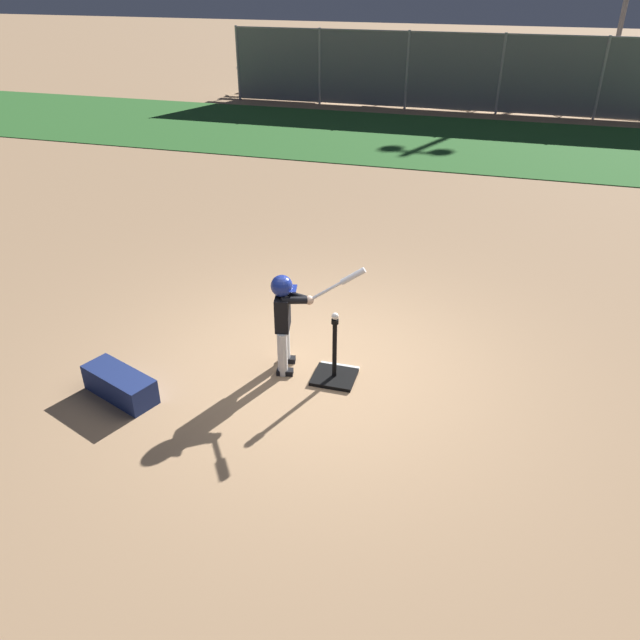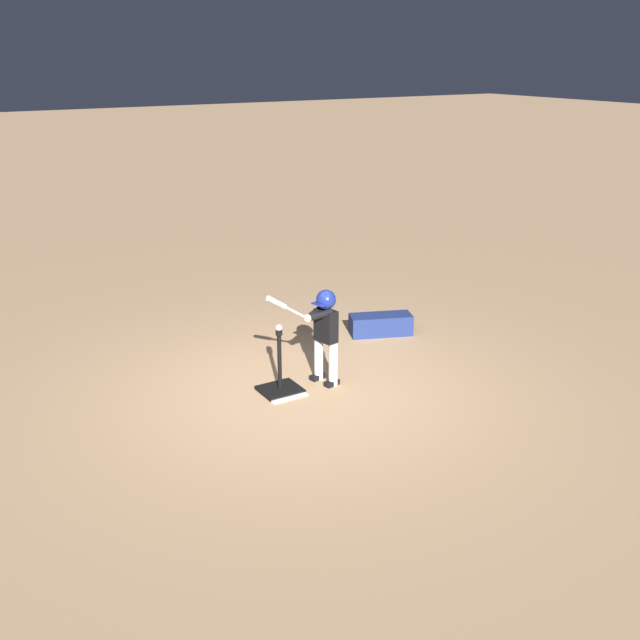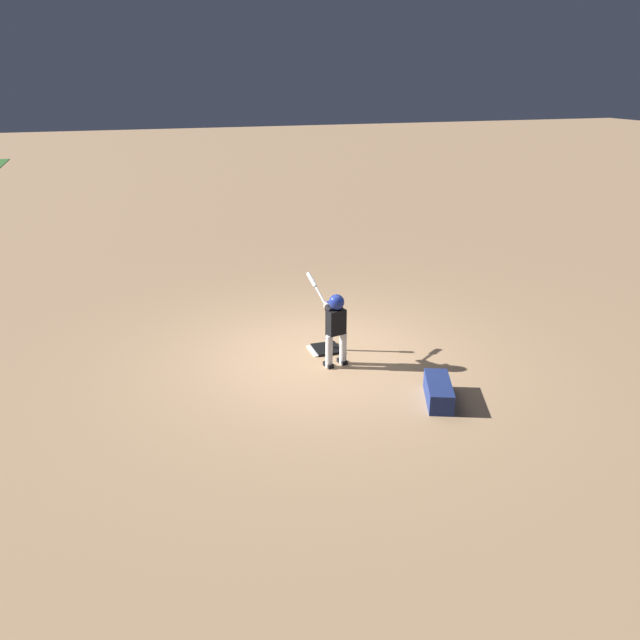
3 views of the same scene
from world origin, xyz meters
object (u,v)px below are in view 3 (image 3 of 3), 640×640
at_px(equipment_bag, 438,391).
at_px(batting_tee, 327,344).
at_px(baseball, 327,304).
at_px(batter_child, 335,320).

bearing_deg(equipment_bag, batting_tee, 45.08).
bearing_deg(batting_tee, equipment_bag, -156.26).
bearing_deg(baseball, batting_tee, 0.00).
relative_size(batting_tee, equipment_bag, 0.88).
relative_size(batter_child, equipment_bag, 1.49).
bearing_deg(batter_child, batting_tee, -5.76).
distance_m(batting_tee, batter_child, 0.83).
distance_m(batting_tee, baseball, 0.68).
bearing_deg(batter_child, baseball, -5.76).
xyz_separation_m(batter_child, baseball, (0.55, -0.06, 0.05)).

